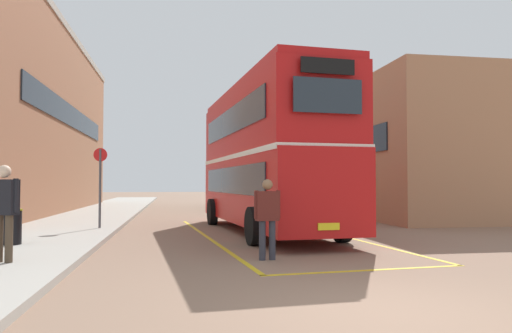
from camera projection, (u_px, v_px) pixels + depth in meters
The scene contains 11 objects.
ground_plane at pixel (239, 222), 20.18m from camera, with size 135.60×135.60×0.00m, color #846651.
sidewalk_left at pixel (87, 218), 21.48m from camera, with size 4.00×57.60×0.14m, color #A39E93.
brick_building_left at pixel (9, 121), 25.16m from camera, with size 6.38×22.85×9.69m.
depot_building_right at pixel (401, 153), 24.26m from camera, with size 6.16×13.21×6.26m.
double_decker_bus at pixel (266, 156), 15.94m from camera, with size 3.42×10.48×4.75m.
single_deck_bus at pixel (249, 183), 31.61m from camera, with size 3.24×9.35×3.02m.
pedestrian_boarding at pixel (267, 213), 10.15m from camera, with size 0.57×0.26×1.69m.
pedestrian_waiting_near at pixel (4, 205), 8.99m from camera, with size 0.56×0.43×1.81m.
litter_bin at pixel (12, 227), 11.58m from camera, with size 0.48×0.48×0.85m.
bus_stop_sign at pixel (100, 180), 15.87m from camera, with size 0.44×0.08×2.62m.
bay_marking_yellow at pixel (281, 239), 13.99m from camera, with size 5.23×12.67×0.01m.
Camera 1 is at (-2.66, -5.69, 1.61)m, focal length 33.96 mm.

